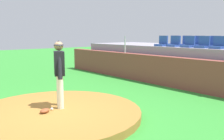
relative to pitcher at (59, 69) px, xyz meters
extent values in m
plane|color=#318D30|center=(0.21, -0.25, -1.27)|extent=(60.00, 60.00, 0.00)
cylinder|color=olive|center=(0.21, -0.25, -1.17)|extent=(4.56, 4.56, 0.20)
cylinder|color=white|center=(-0.16, 0.08, -0.62)|extent=(0.17, 0.17, 0.90)
cylinder|color=white|center=(0.16, -0.08, -0.62)|extent=(0.17, 0.17, 0.90)
cube|color=black|center=(0.00, 0.00, 0.15)|extent=(0.57, 0.46, 0.65)
cylinder|color=black|center=(-0.24, 0.11, 0.11)|extent=(0.34, 0.24, 0.73)
cylinder|color=black|center=(0.24, -0.11, 0.11)|extent=(0.34, 0.24, 0.73)
sphere|color=#8C6647|center=(0.00, 0.00, 0.62)|extent=(0.25, 0.25, 0.25)
cone|color=black|center=(0.00, 0.00, 0.71)|extent=(0.38, 0.38, 0.14)
sphere|color=white|center=(0.16, -0.34, -1.04)|extent=(0.07, 0.07, 0.07)
ellipsoid|color=brown|center=(0.24, -0.58, -1.02)|extent=(0.31, 0.36, 0.11)
cube|color=brown|center=(0.21, 5.34, -0.64)|extent=(15.86, 0.40, 1.27)
cylinder|color=silver|center=(-3.12, 5.34, 0.42)|extent=(0.06, 0.06, 0.85)
cube|color=gray|center=(0.21, 7.59, -0.45)|extent=(13.93, 3.61, 1.63)
cube|color=#2A4996|center=(-1.55, 6.22, 0.42)|extent=(0.48, 0.44, 0.10)
cube|color=#2A4996|center=(-1.55, 6.40, 0.67)|extent=(0.48, 0.08, 0.40)
cube|color=#2A4996|center=(-0.86, 6.26, 0.42)|extent=(0.48, 0.44, 0.10)
cube|color=#2A4996|center=(-0.86, 6.44, 0.67)|extent=(0.48, 0.08, 0.40)
cube|color=#2A4996|center=(-0.12, 6.25, 0.42)|extent=(0.48, 0.44, 0.10)
cube|color=#2A4996|center=(-0.12, 6.43, 0.67)|extent=(0.48, 0.08, 0.40)
cube|color=#2A4996|center=(0.57, 6.25, 0.42)|extent=(0.48, 0.44, 0.10)
cube|color=#2A4996|center=(0.57, 6.43, 0.67)|extent=(0.48, 0.08, 0.40)
cube|color=#2A4996|center=(1.24, 6.23, 0.42)|extent=(0.48, 0.44, 0.10)
cube|color=#2A4996|center=(1.24, 6.41, 0.67)|extent=(0.48, 0.08, 0.40)
cube|color=#2A4996|center=(-1.55, 7.14, 0.42)|extent=(0.48, 0.44, 0.10)
cube|color=#2A4996|center=(-1.55, 7.32, 0.67)|extent=(0.48, 0.08, 0.40)
cube|color=#2A4996|center=(-0.85, 7.15, 0.42)|extent=(0.48, 0.44, 0.10)
cube|color=#2A4996|center=(-0.85, 7.33, 0.67)|extent=(0.48, 0.08, 0.40)
cube|color=#2A4996|center=(-0.17, 7.13, 0.42)|extent=(0.48, 0.44, 0.10)
cube|color=#2A4996|center=(-0.17, 7.31, 0.67)|extent=(0.48, 0.08, 0.40)
cube|color=#2A4996|center=(0.58, 7.13, 0.42)|extent=(0.48, 0.44, 0.10)
cube|color=#2A4996|center=(0.58, 7.31, 0.67)|extent=(0.48, 0.08, 0.40)
camera|label=1|loc=(6.10, -3.20, 0.94)|focal=39.78mm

